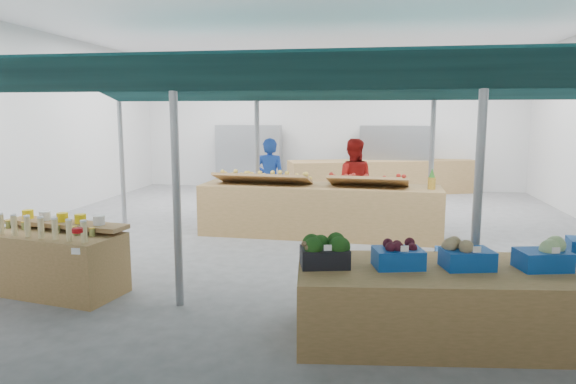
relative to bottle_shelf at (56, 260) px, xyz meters
name	(u,v)px	position (x,y,z in m)	size (l,w,h in m)	color
floor	(302,234)	(2.79, 3.81, -0.44)	(13.00, 13.00, 0.00)	#5E5E60
hall	(311,101)	(2.79, 5.25, 2.20)	(13.00, 13.00, 13.00)	silver
pole_grid	(334,150)	(3.54, 2.06, 1.37)	(10.00, 4.60, 3.00)	gray
awnings	(335,87)	(3.54, 2.06, 2.34)	(9.50, 7.08, 0.30)	black
back_shelving_left	(249,158)	(0.29, 9.81, 0.56)	(2.00, 0.50, 2.00)	#B23F33
back_shelving_right	(393,160)	(4.79, 9.81, 0.56)	(2.00, 0.50, 2.00)	#B23F33
bottle_shelf	(56,260)	(0.00, 0.00, 0.00)	(1.95, 1.39, 1.09)	olive
veg_counter	(486,304)	(5.35, -0.61, -0.06)	(3.96, 1.32, 0.77)	olive
fruit_counter	(319,210)	(3.14, 3.80, 0.05)	(4.64, 1.10, 0.99)	olive
far_counter	(381,177)	(4.44, 9.51, 0.06)	(5.55, 1.11, 1.00)	olive
crate_stack	(456,274)	(5.24, 0.61, -0.12)	(0.53, 0.37, 0.64)	#0E449D
vendor_left	(270,180)	(1.94, 4.90, 0.49)	(0.68, 0.44, 1.86)	#183CA0
vendor_right	(352,182)	(3.74, 4.90, 0.49)	(0.90, 0.70, 1.86)	#A41614
crate_broccoli	(325,252)	(3.66, -0.80, 0.49)	(0.57, 0.46, 0.35)	black
crate_beets	(398,255)	(4.42, -0.72, 0.46)	(0.57, 0.46, 0.29)	#0E449D
crate_celeriac	(467,255)	(5.13, -0.63, 0.47)	(0.57, 0.46, 0.31)	#0E449D
crate_cabbage	(543,254)	(5.90, -0.55, 0.49)	(0.57, 0.46, 0.35)	#0E449D
sparrow	(308,247)	(3.50, -0.96, 0.57)	(0.12, 0.09, 0.11)	brown
pole_ribbon	(77,232)	(0.95, -0.99, 0.64)	(0.12, 0.12, 0.28)	#AB0B0E
apple_heap_yellow	(263,176)	(2.03, 3.73, 0.72)	(1.95, 0.85, 0.27)	#997247
apple_heap_red	(368,179)	(4.07, 3.65, 0.72)	(1.55, 0.82, 0.27)	#997247
pineapple	(432,179)	(5.23, 3.60, 0.73)	(0.14, 0.14, 0.39)	#8C6019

